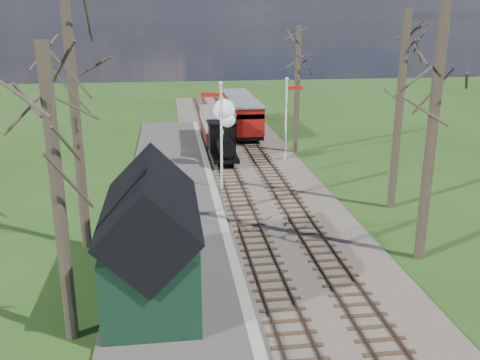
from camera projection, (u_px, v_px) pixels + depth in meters
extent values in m
plane|color=#274A17|center=(300.00, 358.00, 15.66)|extent=(140.00, 140.00, 0.00)
ellipsoid|color=#385B23|center=(16.00, 200.00, 73.67)|extent=(57.60, 36.00, 16.20)
ellipsoid|color=#385B23|center=(259.00, 200.00, 83.81)|extent=(70.40, 44.00, 19.80)
ellipsoid|color=#385B23|center=(434.00, 177.00, 78.91)|extent=(51.20, 32.00, 14.40)
ellipsoid|color=#385B23|center=(144.00, 185.00, 85.78)|extent=(64.00, 40.00, 18.00)
cube|color=brown|center=(242.00, 161.00, 36.65)|extent=(8.00, 60.00, 0.10)
cube|color=brown|center=(216.00, 161.00, 36.40)|extent=(0.07, 60.00, 0.12)
cube|color=brown|center=(231.00, 160.00, 36.52)|extent=(0.07, 60.00, 0.12)
cube|color=#38281C|center=(223.00, 161.00, 36.47)|extent=(1.60, 60.00, 0.09)
cube|color=brown|center=(254.00, 160.00, 36.73)|extent=(0.07, 60.00, 0.12)
cube|color=brown|center=(268.00, 159.00, 36.85)|extent=(0.07, 60.00, 0.12)
cube|color=#38281C|center=(261.00, 160.00, 36.80)|extent=(1.60, 60.00, 0.09)
cube|color=#474442|center=(173.00, 202.00, 28.45)|extent=(5.00, 44.00, 0.20)
cube|color=#B2AD9E|center=(216.00, 200.00, 28.74)|extent=(0.40, 44.00, 0.21)
cube|color=black|center=(153.00, 261.00, 18.46)|extent=(3.00, 6.00, 2.60)
cube|color=black|center=(150.00, 210.00, 17.92)|extent=(3.25, 6.30, 3.25)
cube|color=black|center=(199.00, 279.00, 17.80)|extent=(0.06, 1.20, 2.00)
cylinder|color=silver|center=(221.00, 139.00, 29.85)|extent=(0.14, 0.14, 6.00)
sphere|color=silver|center=(221.00, 83.00, 28.94)|extent=(0.24, 0.24, 0.24)
cube|color=#B7140F|center=(211.00, 95.00, 29.04)|extent=(1.10, 0.08, 0.22)
cube|color=black|center=(221.00, 114.00, 29.44)|extent=(0.18, 0.06, 0.30)
cylinder|color=silver|center=(286.00, 121.00, 36.24)|extent=(0.14, 0.14, 5.50)
sphere|color=silver|center=(287.00, 79.00, 35.40)|extent=(0.24, 0.24, 0.24)
cube|color=#B7140F|center=(295.00, 88.00, 35.65)|extent=(1.10, 0.08, 0.22)
cube|color=black|center=(286.00, 105.00, 35.90)|extent=(0.18, 0.06, 0.30)
cylinder|color=#382D23|center=(59.00, 201.00, 15.37)|extent=(0.39, 0.39, 9.00)
cylinder|color=#382D23|center=(76.00, 122.00, 21.64)|extent=(0.41, 0.41, 11.00)
cylinder|color=#382D23|center=(434.00, 114.00, 20.41)|extent=(0.42, 0.42, 12.00)
cylinder|color=#382D23|center=(399.00, 113.00, 26.55)|extent=(0.40, 0.40, 10.00)
cylinder|color=#382D23|center=(297.00, 91.00, 37.77)|extent=(0.39, 0.39, 9.00)
cube|color=slate|center=(211.00, 116.00, 49.58)|extent=(12.60, 0.02, 0.01)
cube|color=slate|center=(211.00, 119.00, 49.67)|extent=(12.60, 0.02, 0.02)
cylinder|color=slate|center=(211.00, 118.00, 49.66)|extent=(0.08, 0.08, 1.00)
cube|color=black|center=(224.00, 155.00, 35.97)|extent=(1.67, 3.93, 0.25)
cylinder|color=black|center=(225.00, 144.00, 35.15)|extent=(1.08, 2.55, 1.08)
cube|color=black|center=(222.00, 137.00, 36.80)|extent=(1.77, 1.57, 1.97)
cylinder|color=black|center=(226.00, 134.00, 33.96)|extent=(0.28, 0.28, 0.79)
sphere|color=gold|center=(224.00, 133.00, 35.23)|extent=(0.51, 0.51, 0.51)
sphere|color=white|center=(228.00, 120.00, 33.70)|extent=(0.98, 0.98, 0.98)
sphere|color=white|center=(224.00, 110.00, 33.59)|extent=(1.38, 1.38, 1.38)
cylinder|color=black|center=(218.00, 161.00, 34.83)|extent=(0.10, 0.63, 0.63)
cylinder|color=black|center=(233.00, 161.00, 34.95)|extent=(0.10, 0.63, 0.63)
cube|color=black|center=(216.00, 137.00, 41.68)|extent=(1.87, 6.88, 0.29)
cube|color=#5B1518|center=(216.00, 130.00, 41.51)|extent=(1.97, 6.88, 0.88)
cube|color=beige|center=(216.00, 119.00, 41.25)|extent=(1.97, 6.88, 0.88)
cube|color=slate|center=(215.00, 112.00, 41.11)|extent=(2.06, 7.07, 0.12)
cube|color=black|center=(246.00, 131.00, 43.61)|extent=(2.07, 5.45, 0.33)
cube|color=maroon|center=(246.00, 123.00, 43.42)|extent=(2.18, 5.45, 0.98)
cube|color=beige|center=(246.00, 111.00, 43.13)|extent=(2.18, 5.45, 0.98)
cube|color=slate|center=(246.00, 105.00, 42.97)|extent=(2.29, 5.67, 0.13)
cube|color=black|center=(237.00, 119.00, 48.82)|extent=(2.07, 5.45, 0.33)
cube|color=maroon|center=(237.00, 112.00, 48.63)|extent=(2.18, 5.45, 0.98)
cube|color=beige|center=(237.00, 101.00, 48.34)|extent=(2.18, 5.45, 0.98)
cube|color=slate|center=(237.00, 95.00, 48.18)|extent=(2.29, 5.67, 0.13)
cube|color=#0F4931|center=(196.00, 249.00, 21.14)|extent=(0.32, 0.78, 1.16)
cube|color=silver|center=(197.00, 249.00, 21.16)|extent=(0.22, 0.66, 0.95)
cube|color=#4F311C|center=(195.00, 257.00, 21.22)|extent=(0.57, 1.52, 0.06)
cube|color=#4F311C|center=(190.00, 250.00, 21.13)|extent=(0.20, 1.48, 0.64)
cube|color=#4F311C|center=(200.00, 267.00, 20.68)|extent=(0.06, 0.06, 0.21)
cube|color=#4F311C|center=(191.00, 253.00, 21.84)|extent=(0.06, 0.06, 0.21)
imported|color=black|center=(196.00, 242.00, 21.61)|extent=(0.45, 0.55, 1.31)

